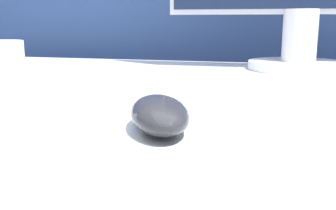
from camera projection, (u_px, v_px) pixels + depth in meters
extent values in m
cube|color=navy|center=(228.00, 84.00, 1.24)|extent=(5.00, 0.03, 1.33)
ellipsoid|color=#232328|center=(159.00, 114.00, 0.41)|extent=(0.10, 0.14, 0.04)
cube|color=silver|center=(162.00, 88.00, 0.63)|extent=(0.39, 0.14, 0.02)
cube|color=white|center=(162.00, 81.00, 0.62)|extent=(0.37, 0.13, 0.01)
cylinder|color=silver|center=(298.00, 66.00, 0.92)|extent=(0.23, 0.23, 0.02)
cylinder|color=silver|center=(300.00, 35.00, 0.90)|extent=(0.08, 0.08, 0.12)
cylinder|color=white|center=(4.00, 65.00, 0.65)|extent=(0.07, 0.07, 0.08)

